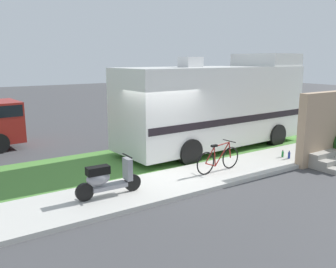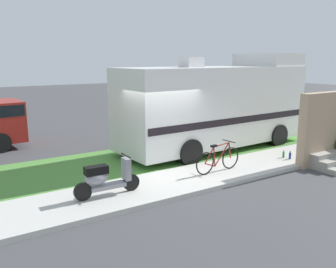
{
  "view_description": "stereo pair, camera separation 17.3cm",
  "coord_description": "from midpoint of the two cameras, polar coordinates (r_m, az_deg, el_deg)",
  "views": [
    {
      "loc": [
        -6.1,
        -9.04,
        3.45
      ],
      "look_at": [
        0.22,
        0.3,
        1.1
      ],
      "focal_mm": 38.59,
      "sensor_mm": 36.0,
      "label": 1
    },
    {
      "loc": [
        -5.96,
        -9.14,
        3.45
      ],
      "look_at": [
        0.22,
        0.3,
        1.1
      ],
      "focal_mm": 38.59,
      "sensor_mm": 36.0,
      "label": 2
    }
  ],
  "objects": [
    {
      "name": "bicycle",
      "position": [
        10.95,
        8.36,
        -3.98
      ],
      "size": [
        1.72,
        0.52,
        0.9
      ],
      "color": "black",
      "rests_on": "ground"
    },
    {
      "name": "grass_strip",
      "position": [
        12.66,
        -3.42,
        -3.88
      ],
      "size": [
        24.0,
        3.4,
        0.08
      ],
      "color": "#4C8438",
      "rests_on": "ground"
    },
    {
      "name": "motorhome_rv",
      "position": [
        13.96,
        8.02,
        4.64
      ],
      "size": [
        7.82,
        2.84,
        3.67
      ],
      "color": "silver",
      "rests_on": "ground"
    },
    {
      "name": "sidewalk",
      "position": [
        10.5,
        3.99,
        -7.11
      ],
      "size": [
        24.0,
        2.0,
        0.12
      ],
      "color": "beige",
      "rests_on": "ground"
    },
    {
      "name": "bottle_spare",
      "position": [
        12.96,
        19.07,
        -3.25
      ],
      "size": [
        0.08,
        0.08,
        0.27
      ],
      "color": "navy",
      "rests_on": "ground"
    },
    {
      "name": "bottle_green",
      "position": [
        13.09,
        18.15,
        -3.1
      ],
      "size": [
        0.07,
        0.07,
        0.25
      ],
      "color": "#19722D",
      "rests_on": "ground"
    },
    {
      "name": "porch_steps",
      "position": [
        12.87,
        23.74,
        -0.36
      ],
      "size": [
        2.0,
        1.26,
        2.4
      ],
      "color": "#9E998E",
      "rests_on": "ground"
    },
    {
      "name": "ground_plane",
      "position": [
        11.44,
        0.34,
        -5.78
      ],
      "size": [
        80.0,
        80.0,
        0.0
      ],
      "primitive_type": "plane",
      "color": "#424244"
    },
    {
      "name": "scooter",
      "position": [
        9.05,
        -9.39,
        -6.91
      ],
      "size": [
        1.72,
        0.5,
        0.97
      ],
      "color": "black",
      "rests_on": "ground"
    }
  ]
}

